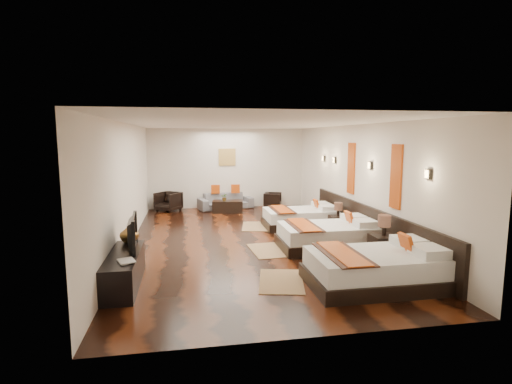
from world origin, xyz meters
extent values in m
cube|color=black|center=(0.00, 0.00, 0.00)|extent=(5.50, 9.50, 0.01)
cube|color=white|center=(0.00, 0.00, 2.80)|extent=(5.50, 9.50, 0.01)
cube|color=silver|center=(0.00, 4.75, 1.40)|extent=(5.50, 0.01, 2.80)
cube|color=silver|center=(-2.75, 0.00, 1.40)|extent=(0.01, 9.50, 2.80)
cube|color=silver|center=(2.75, 0.00, 1.40)|extent=(0.01, 9.50, 2.80)
cube|color=black|center=(2.71, -0.80, 0.45)|extent=(0.08, 6.60, 0.90)
cube|color=black|center=(1.67, -3.24, 0.12)|extent=(2.28, 1.41, 0.24)
cube|color=white|center=(1.67, -3.24, 0.40)|extent=(2.17, 1.30, 0.33)
cube|color=#C1450D|center=(2.21, -3.24, 0.69)|extent=(0.17, 0.35, 0.35)
cube|color=#38190F|center=(1.07, -3.24, 0.57)|extent=(0.60, 1.43, 0.02)
cube|color=#C1450D|center=(1.07, -3.24, 0.59)|extent=(0.41, 1.43, 0.02)
cube|color=black|center=(1.67, -0.94, 0.11)|extent=(2.17, 1.34, 0.23)
cube|color=white|center=(1.67, -0.94, 0.38)|extent=(2.06, 1.24, 0.31)
cube|color=#C1450D|center=(2.19, -0.94, 0.66)|extent=(0.16, 0.33, 0.33)
cube|color=#38190F|center=(1.10, -0.94, 0.55)|extent=(0.57, 1.36, 0.02)
cube|color=#C1450D|center=(1.10, -0.94, 0.56)|extent=(0.39, 1.36, 0.02)
cube|color=black|center=(1.67, 1.24, 0.11)|extent=(2.01, 1.25, 0.21)
cube|color=white|center=(1.67, 1.24, 0.35)|extent=(1.92, 1.15, 0.29)
cube|color=#C1450D|center=(2.15, 1.24, 0.61)|extent=(0.15, 0.31, 0.31)
cube|color=#38190F|center=(1.14, 1.24, 0.51)|extent=(0.53, 1.26, 0.02)
cube|color=#C1450D|center=(1.14, 1.24, 0.52)|extent=(0.36, 1.26, 0.02)
cube|color=black|center=(2.44, -2.04, 0.27)|extent=(0.48, 0.48, 0.53)
cylinder|color=black|center=(2.44, -2.04, 0.64)|extent=(0.09, 0.09, 0.21)
cylinder|color=#3F2619|center=(2.44, -2.04, 0.83)|extent=(0.26, 0.26, 0.23)
cube|color=black|center=(2.44, 0.39, 0.23)|extent=(0.41, 0.41, 0.45)
cylinder|color=black|center=(2.44, 0.39, 0.54)|extent=(0.07, 0.07, 0.18)
cylinder|color=#3F2619|center=(2.44, 0.39, 0.70)|extent=(0.22, 0.22, 0.20)
cube|color=#98744D|center=(0.15, -2.80, 0.01)|extent=(0.99, 1.33, 0.01)
cube|color=#98744D|center=(0.32, -0.91, 0.01)|extent=(0.83, 1.25, 0.01)
cube|color=#98744D|center=(0.46, 1.48, 0.01)|extent=(0.96, 1.32, 0.01)
cube|color=black|center=(-2.50, -2.52, 0.28)|extent=(0.50, 1.80, 0.55)
imported|color=black|center=(-2.45, -2.24, 0.84)|extent=(0.22, 1.03, 0.59)
imported|color=black|center=(-2.50, -3.02, 0.57)|extent=(0.33, 0.38, 0.03)
imported|color=brown|center=(-2.50, -1.77, 0.73)|extent=(0.41, 0.41, 0.36)
imported|color=slate|center=(-0.10, 4.45, 0.27)|extent=(2.00, 1.18, 0.55)
imported|color=black|center=(-2.06, 4.30, 0.33)|extent=(1.00, 1.00, 0.66)
imported|color=black|center=(1.59, 4.38, 0.27)|extent=(0.75, 0.74, 0.54)
cube|color=black|center=(-0.10, 3.72, 0.20)|extent=(1.06, 0.64, 0.40)
imported|color=#2D6220|center=(-0.21, 3.66, 0.53)|extent=(0.29, 0.27, 0.26)
cube|color=#D86014|center=(2.73, -1.90, 1.70)|extent=(0.04, 0.40, 1.30)
cube|color=#D86014|center=(2.73, 0.30, 1.70)|extent=(0.04, 0.40, 1.30)
cube|color=black|center=(2.71, -3.00, 1.85)|extent=(0.06, 0.12, 0.18)
cube|color=#FFD18C|center=(2.68, -3.00, 1.85)|extent=(0.02, 0.10, 0.14)
cube|color=black|center=(2.71, -0.80, 1.85)|extent=(0.06, 0.12, 0.18)
cube|color=#FFD18C|center=(2.68, -0.80, 1.85)|extent=(0.02, 0.10, 0.14)
cube|color=black|center=(2.71, 1.40, 1.85)|extent=(0.06, 0.12, 0.18)
cube|color=#FFD18C|center=(2.68, 1.40, 1.85)|extent=(0.02, 0.10, 0.14)
cube|color=black|center=(2.71, 2.30, 1.85)|extent=(0.06, 0.12, 0.18)
cube|color=#FFD18C|center=(2.68, 2.30, 1.85)|extent=(0.02, 0.10, 0.14)
cube|color=#AD873F|center=(0.00, 4.73, 1.80)|extent=(0.60, 0.04, 0.60)
camera|label=1|loc=(-1.43, -9.18, 2.48)|focal=27.62mm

